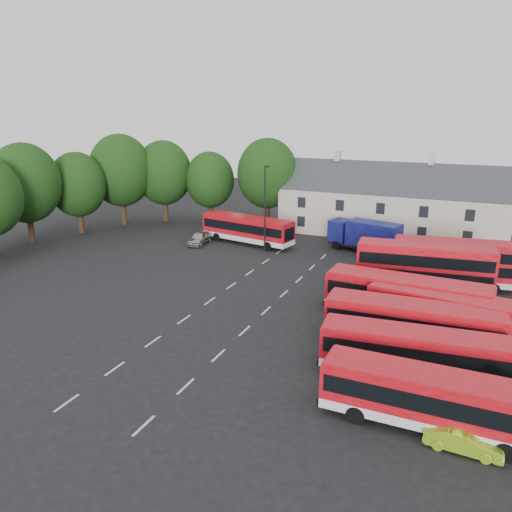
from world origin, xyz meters
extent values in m
plane|color=black|center=(0.00, 0.00, 0.00)|extent=(140.00, 140.00, 0.00)
cube|color=beige|center=(0.00, -14.00, 0.01)|extent=(0.15, 1.80, 0.01)
cube|color=beige|center=(0.00, -10.00, 0.01)|extent=(0.15, 1.80, 0.01)
cube|color=beige|center=(0.00, -6.00, 0.01)|extent=(0.15, 1.80, 0.01)
cube|color=beige|center=(0.00, -2.00, 0.01)|extent=(0.15, 1.80, 0.01)
cube|color=beige|center=(0.00, 2.00, 0.01)|extent=(0.15, 1.80, 0.01)
cube|color=beige|center=(0.00, 6.00, 0.01)|extent=(0.15, 1.80, 0.01)
cube|color=beige|center=(0.00, 10.00, 0.01)|extent=(0.15, 1.80, 0.01)
cube|color=beige|center=(0.00, 14.00, 0.01)|extent=(0.15, 1.80, 0.01)
cube|color=beige|center=(0.00, 18.00, 0.01)|extent=(0.15, 1.80, 0.01)
cube|color=beige|center=(5.00, -14.00, 0.01)|extent=(0.15, 1.80, 0.01)
cube|color=beige|center=(5.00, -10.00, 0.01)|extent=(0.15, 1.80, 0.01)
cube|color=beige|center=(5.00, -6.00, 0.01)|extent=(0.15, 1.80, 0.01)
cube|color=beige|center=(5.00, -2.00, 0.01)|extent=(0.15, 1.80, 0.01)
cube|color=beige|center=(5.00, 2.00, 0.01)|extent=(0.15, 1.80, 0.01)
cube|color=beige|center=(5.00, 6.00, 0.01)|extent=(0.15, 1.80, 0.01)
cube|color=beige|center=(5.00, 10.00, 0.01)|extent=(0.15, 1.80, 0.01)
cube|color=beige|center=(5.00, 14.00, 0.01)|extent=(0.15, 1.80, 0.01)
cube|color=beige|center=(5.00, 18.00, 0.01)|extent=(0.15, 1.80, 0.01)
cylinder|color=black|center=(-28.00, 10.00, 2.10)|extent=(0.70, 0.70, 4.20)
ellipsoid|color=#17340E|center=(-28.00, 10.00, 6.97)|extent=(7.92, 7.92, 9.11)
cylinder|color=black|center=(-26.00, 16.00, 1.84)|extent=(0.70, 0.70, 3.67)
ellipsoid|color=#17340E|center=(-26.00, 16.00, 6.10)|extent=(6.93, 6.93, 7.97)
cylinder|color=black|center=(-24.00, 22.00, 2.19)|extent=(0.70, 0.70, 4.38)
ellipsoid|color=#17340E|center=(-24.00, 22.00, 7.26)|extent=(8.25, 8.25, 9.49)
cylinder|color=black|center=(-20.00, 26.00, 2.01)|extent=(0.70, 0.70, 4.02)
ellipsoid|color=#17340E|center=(-20.00, 26.00, 6.68)|extent=(7.59, 7.59, 8.73)
cylinder|color=black|center=(-14.00, 28.00, 1.75)|extent=(0.70, 0.70, 3.50)
ellipsoid|color=#17340E|center=(-14.00, 28.00, 5.81)|extent=(6.60, 6.60, 7.59)
cylinder|color=black|center=(-6.00, 29.00, 2.10)|extent=(0.70, 0.70, 4.20)
ellipsoid|color=#17340E|center=(-6.00, 29.00, 6.97)|extent=(7.92, 7.92, 9.11)
cube|color=beige|center=(14.00, 30.00, 2.75)|extent=(35.00, 7.00, 5.50)
cube|color=#2D3035|center=(14.00, 30.00, 5.50)|extent=(35.70, 7.13, 7.13)
cube|color=beige|center=(3.00, 30.00, 9.46)|extent=(0.60, 0.90, 1.20)
cube|color=beige|center=(14.00, 30.00, 9.46)|extent=(0.60, 0.90, 1.20)
cube|color=silver|center=(18.02, -8.52, 0.74)|extent=(10.59, 2.54, 0.53)
cube|color=#B50B15|center=(18.02, -8.52, 1.94)|extent=(10.59, 2.54, 1.87)
cube|color=black|center=(18.02, -8.52, 1.99)|extent=(10.17, 2.60, 0.91)
cube|color=#B50B15|center=(18.02, -8.52, 2.93)|extent=(10.37, 2.44, 0.12)
cylinder|color=black|center=(14.62, -9.56, 0.48)|extent=(0.96, 0.28, 0.96)
cylinder|color=black|center=(21.41, -7.49, 0.48)|extent=(0.96, 0.28, 0.96)
cube|color=silver|center=(16.63, -3.87, 0.74)|extent=(10.71, 3.37, 0.53)
cube|color=#B50B15|center=(16.63, -3.87, 1.94)|extent=(10.71, 3.37, 1.87)
cube|color=black|center=(16.63, -3.87, 1.99)|extent=(10.29, 3.39, 0.91)
cube|color=#B50B15|center=(16.63, -3.87, 2.92)|extent=(10.49, 3.26, 0.11)
cylinder|color=black|center=(13.38, -5.27, 0.48)|extent=(0.98, 0.36, 0.96)
cylinder|color=black|center=(19.88, -2.48, 0.48)|extent=(0.98, 0.36, 0.96)
cube|color=silver|center=(16.15, -0.08, 0.79)|extent=(11.28, 2.95, 0.56)
cube|color=#B50B15|center=(16.15, -0.08, 2.06)|extent=(11.28, 2.95, 1.98)
cube|color=black|center=(16.15, -0.08, 2.11)|extent=(10.83, 3.00, 0.97)
cube|color=#B50B15|center=(16.15, -0.08, 3.10)|extent=(11.05, 2.84, 0.12)
cylinder|color=black|center=(12.61, -1.36, 0.51)|extent=(1.03, 0.32, 1.02)
cylinder|color=black|center=(19.69, 1.20, 0.51)|extent=(1.03, 0.32, 1.02)
cube|color=silver|center=(18.46, 2.52, 0.80)|extent=(11.61, 4.40, 0.57)
cube|color=#B50B15|center=(18.46, 2.52, 2.09)|extent=(11.61, 4.40, 2.01)
cube|color=black|center=(18.46, 2.52, 2.14)|extent=(11.18, 4.39, 0.98)
cube|color=#B50B15|center=(18.46, 2.52, 3.15)|extent=(11.37, 4.27, 0.12)
cylinder|color=black|center=(14.69, 1.97, 0.52)|extent=(1.06, 0.45, 1.03)
cylinder|color=black|center=(22.23, 3.08, 0.52)|extent=(1.06, 0.45, 1.03)
cube|color=silver|center=(15.17, 4.49, 0.83)|extent=(11.87, 3.38, 0.59)
cube|color=#B50B15|center=(15.17, 4.49, 2.16)|extent=(11.87, 3.38, 2.08)
cube|color=black|center=(15.17, 4.49, 2.21)|extent=(11.41, 3.41, 1.01)
cube|color=#B50B15|center=(15.17, 4.49, 3.25)|extent=(11.63, 3.26, 0.13)
cylinder|color=black|center=(11.35, 3.51, 0.53)|extent=(1.08, 0.36, 1.07)
cylinder|color=black|center=(18.99, 5.46, 0.53)|extent=(1.08, 0.36, 1.07)
cube|color=silver|center=(15.76, 10.25, 0.76)|extent=(11.07, 3.74, 0.54)
cube|color=#B50B15|center=(15.76, 10.25, 2.69)|extent=(11.07, 3.74, 3.31)
cube|color=black|center=(15.76, 10.25, 2.05)|extent=(10.65, 3.75, 0.94)
cube|color=#B50B15|center=(15.76, 10.25, 4.39)|extent=(10.84, 3.62, 0.12)
cylinder|color=black|center=(12.44, 8.73, 0.49)|extent=(1.01, 0.39, 0.99)
cylinder|color=black|center=(19.07, 11.77, 0.49)|extent=(1.01, 0.39, 0.99)
cube|color=black|center=(15.76, 10.25, 3.33)|extent=(10.65, 3.75, 0.94)
cube|color=silver|center=(17.96, 13.74, 0.72)|extent=(10.46, 3.82, 0.51)
cube|color=#B50B15|center=(17.96, 13.74, 2.53)|extent=(10.46, 3.82, 3.11)
cube|color=black|center=(17.96, 13.74, 1.93)|extent=(10.06, 3.81, 0.88)
cube|color=#B50B15|center=(17.96, 13.74, 4.14)|extent=(10.24, 3.70, 0.11)
cylinder|color=black|center=(14.88, 12.22, 0.46)|extent=(0.96, 0.40, 0.93)
cylinder|color=black|center=(21.04, 15.27, 0.46)|extent=(0.96, 0.40, 0.93)
cube|color=black|center=(17.96, 13.74, 3.14)|extent=(10.06, 3.81, 0.88)
cube|color=silver|center=(-4.60, 19.60, 0.79)|extent=(11.56, 4.68, 0.56)
cube|color=#B50B15|center=(-4.60, 19.60, 2.08)|extent=(11.56, 4.68, 2.00)
cube|color=black|center=(-4.60, 19.60, 2.13)|extent=(11.13, 4.66, 0.97)
cube|color=#B50B15|center=(-4.60, 19.60, 3.13)|extent=(11.32, 4.54, 0.12)
cylinder|color=black|center=(-8.36, 19.16, 0.51)|extent=(1.06, 0.48, 1.02)
cylinder|color=black|center=(-0.83, 20.04, 0.51)|extent=(1.06, 0.48, 1.02)
cube|color=black|center=(8.44, 21.66, 0.64)|extent=(8.13, 4.18, 0.29)
cube|color=#0F1159|center=(5.61, 22.48, 1.97)|extent=(2.57, 2.90, 2.36)
cube|color=black|center=(4.71, 22.74, 2.32)|extent=(0.67, 2.03, 1.18)
cube|color=#0F1159|center=(9.53, 21.35, 2.11)|extent=(6.06, 3.91, 2.65)
cylinder|color=black|center=(5.49, 21.36, 0.49)|extent=(1.02, 0.54, 0.98)
cylinder|color=black|center=(11.62, 21.90, 0.49)|extent=(1.02, 0.54, 0.98)
imported|color=#A9ABB1|center=(-9.60, 17.21, 0.72)|extent=(2.08, 4.39, 1.45)
imported|color=#90C01D|center=(19.65, -9.63, 0.57)|extent=(3.53, 1.37, 1.15)
cylinder|color=black|center=(-1.48, 17.26, 4.66)|extent=(0.17, 0.17, 9.32)
cube|color=black|center=(-1.21, 17.17, 9.32)|extent=(0.60, 0.39, 0.17)
camera|label=1|loc=(18.70, -31.38, 15.27)|focal=35.00mm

